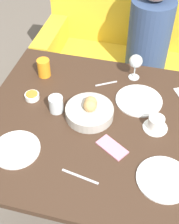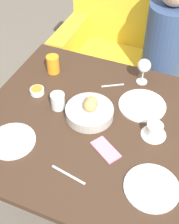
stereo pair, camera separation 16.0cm
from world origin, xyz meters
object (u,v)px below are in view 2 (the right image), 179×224
(plate_near_left, at_px, (12,141))
(cell_phone, at_px, (106,150))
(seated_person, at_px, (161,65))
(wine_glass, at_px, (144,66))
(fork_silver, at_px, (68,175))
(jam_bowl_honey, at_px, (37,91))
(coffee_cup, at_px, (154,131))
(spoon_coffee, at_px, (113,85))
(plate_far_center, at_px, (142,105))
(couch, at_px, (154,72))
(bread_basket, at_px, (90,111))
(plate_near_right, at_px, (152,188))
(juice_glass, at_px, (53,64))
(water_tumbler, at_px, (58,101))

(plate_near_left, xyz_separation_m, cell_phone, (0.43, 0.12, -0.00))
(seated_person, height_order, wine_glass, seated_person)
(seated_person, xyz_separation_m, fork_silver, (-0.16, -1.24, 0.22))
(wine_glass, height_order, jam_bowl_honey, wine_glass)
(seated_person, distance_m, fork_silver, 1.27)
(coffee_cup, relative_size, spoon_coffee, 1.05)
(coffee_cup, xyz_separation_m, cell_phone, (-0.18, -0.18, -0.03))
(seated_person, distance_m, cell_phone, 1.08)
(plate_near_left, bearing_deg, plate_far_center, 43.02)
(jam_bowl_honey, bearing_deg, spoon_coffee, 31.10)
(seated_person, bearing_deg, coffee_cup, -81.55)
(coffee_cup, bearing_deg, jam_bowl_honey, 175.57)
(plate_near_left, bearing_deg, spoon_coffee, 61.81)
(couch, height_order, bread_basket, couch)
(plate_near_right, height_order, coffee_cup, coffee_cup)
(spoon_coffee, bearing_deg, bread_basket, -96.17)
(jam_bowl_honey, relative_size, cell_phone, 0.48)
(spoon_coffee, bearing_deg, cell_phone, -74.52)
(couch, bearing_deg, seated_person, -67.20)
(plate_near_right, bearing_deg, plate_far_center, 110.31)
(plate_far_center, bearing_deg, plate_near_right, -69.69)
(couch, relative_size, juice_glass, 14.08)
(seated_person, distance_m, bread_basket, 0.93)
(bread_basket, distance_m, coffee_cup, 0.34)
(bread_basket, height_order, wine_glass, wine_glass)
(seated_person, bearing_deg, fork_silver, -97.20)
(water_tumbler, height_order, spoon_coffee, water_tumbler)
(juice_glass, distance_m, water_tumbler, 0.31)
(juice_glass, bearing_deg, plate_far_center, -8.44)
(cell_phone, bearing_deg, plate_near_left, -164.16)
(couch, xyz_separation_m, plate_near_right, (0.26, -1.32, 0.42))
(seated_person, xyz_separation_m, cell_phone, (-0.05, -1.05, 0.22))
(coffee_cup, relative_size, jam_bowl_honey, 1.57)
(plate_far_center, distance_m, spoon_coffee, 0.23)
(fork_silver, bearing_deg, cell_phone, 61.40)
(bread_basket, bearing_deg, water_tumbler, -178.83)
(plate_near_left, height_order, juice_glass, juice_glass)
(coffee_cup, bearing_deg, spoon_coffee, 138.36)
(couch, height_order, wine_glass, couch)
(couch, height_order, plate_far_center, couch)
(wine_glass, distance_m, coffee_cup, 0.41)
(couch, relative_size, spoon_coffee, 12.84)
(wine_glass, distance_m, fork_silver, 0.76)
(water_tumbler, height_order, coffee_cup, water_tumbler)
(plate_near_right, height_order, fork_silver, plate_near_right)
(plate_far_center, bearing_deg, spoon_coffee, 154.07)
(fork_silver, xyz_separation_m, spoon_coffee, (-0.02, 0.64, 0.00))
(plate_near_right, height_order, wine_glass, wine_glass)
(fork_silver, bearing_deg, wine_glass, 80.48)
(juice_glass, bearing_deg, cell_phone, -41.41)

